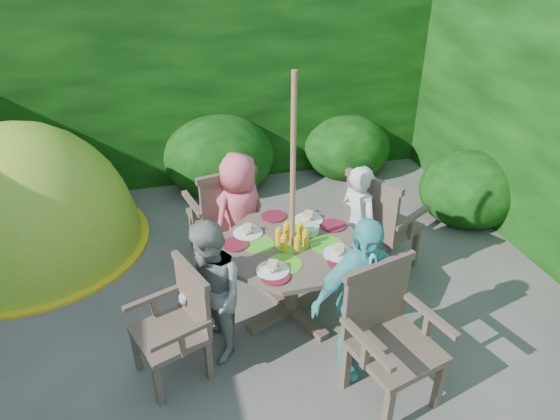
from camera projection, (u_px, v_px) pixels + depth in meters
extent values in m
plane|color=#4D4B45|center=(210.00, 386.00, 3.84)|extent=(60.00, 60.00, 0.00)
cube|color=black|center=(163.00, 84.00, 6.56)|extent=(9.00, 1.00, 2.50)
cylinder|color=#46372E|center=(291.00, 281.00, 4.40)|extent=(0.12, 0.12, 0.70)
cube|color=#46372E|center=(291.00, 309.00, 4.56)|extent=(0.89, 0.46, 0.06)
cube|color=#46372E|center=(291.00, 309.00, 4.56)|extent=(0.46, 0.89, 0.06)
cylinder|color=#46372E|center=(292.00, 246.00, 4.21)|extent=(1.67, 1.67, 0.04)
cylinder|color=#4AC321|center=(284.00, 264.00, 3.95)|extent=(0.29, 0.29, 0.00)
cylinder|color=#4AC321|center=(327.00, 245.00, 4.19)|extent=(0.29, 0.29, 0.00)
cylinder|color=#4AC321|center=(257.00, 243.00, 4.21)|extent=(0.29, 0.29, 0.00)
cylinder|color=#4AC321|center=(299.00, 226.00, 4.45)|extent=(0.29, 0.29, 0.00)
cylinder|color=#4AC321|center=(292.00, 244.00, 4.20)|extent=(0.29, 0.29, 0.00)
cylinder|color=white|center=(308.00, 220.00, 4.52)|extent=(0.26, 0.26, 0.01)
cylinder|color=white|center=(248.00, 233.00, 4.33)|extent=(0.26, 0.26, 0.01)
cylinder|color=white|center=(273.00, 270.00, 3.87)|extent=(0.26, 0.26, 0.01)
cylinder|color=white|center=(339.00, 254.00, 4.06)|extent=(0.26, 0.26, 0.01)
cylinder|color=red|center=(333.00, 225.00, 4.45)|extent=(0.23, 0.23, 0.01)
cylinder|color=red|center=(274.00, 216.00, 4.58)|extent=(0.23, 0.23, 0.01)
cylinder|color=red|center=(236.00, 244.00, 4.19)|extent=(0.23, 0.23, 0.01)
cylinder|color=red|center=(276.00, 276.00, 3.80)|extent=(0.23, 0.23, 0.01)
cylinder|color=red|center=(342.00, 262.00, 3.96)|extent=(0.23, 0.23, 0.01)
cylinder|color=green|center=(309.00, 229.00, 4.34)|extent=(0.19, 0.19, 0.06)
cylinder|color=#955D3B|center=(292.00, 207.00, 4.02)|extent=(0.06, 0.06, 2.20)
cube|color=#46372E|center=(384.00, 226.00, 4.96)|extent=(0.77, 0.77, 0.06)
cube|color=#46372E|center=(415.00, 246.00, 5.08)|extent=(0.08, 0.08, 0.46)
cube|color=#46372E|center=(376.00, 228.00, 5.37)|extent=(0.08, 0.08, 0.46)
cube|color=#46372E|center=(388.00, 266.00, 4.78)|extent=(0.08, 0.08, 0.46)
cube|color=#46372E|center=(348.00, 246.00, 5.08)|extent=(0.08, 0.08, 0.46)
cube|color=#46372E|center=(371.00, 209.00, 4.64)|extent=(0.33, 0.52, 0.55)
cube|color=#46372E|center=(412.00, 217.00, 4.67)|extent=(0.51, 0.33, 0.04)
cube|color=#46372E|center=(363.00, 197.00, 5.02)|extent=(0.51, 0.33, 0.04)
cube|color=#46372E|center=(169.00, 335.00, 3.75)|extent=(0.62, 0.63, 0.05)
cube|color=#46372E|center=(136.00, 350.00, 3.89)|extent=(0.06, 0.06, 0.40)
cube|color=#46372E|center=(158.00, 384.00, 3.60)|extent=(0.06, 0.06, 0.40)
cube|color=#46372E|center=(184.00, 328.00, 4.10)|extent=(0.06, 0.06, 0.40)
cube|color=#46372E|center=(209.00, 359.00, 3.81)|extent=(0.06, 0.06, 0.40)
cube|color=#46372E|center=(193.00, 297.00, 3.73)|extent=(0.21, 0.47, 0.47)
cube|color=#46372E|center=(153.00, 298.00, 3.83)|extent=(0.46, 0.21, 0.04)
cube|color=#46372E|center=(181.00, 335.00, 3.48)|extent=(0.46, 0.21, 0.04)
cube|color=#46372E|center=(220.00, 216.00, 5.15)|extent=(0.67, 0.65, 0.05)
cube|color=#46372E|center=(234.00, 219.00, 5.55)|extent=(0.06, 0.06, 0.45)
cube|color=#46372E|center=(193.00, 230.00, 5.36)|extent=(0.06, 0.06, 0.45)
cube|color=#46372E|center=(252.00, 240.00, 5.18)|extent=(0.06, 0.06, 0.45)
cube|color=#46372E|center=(208.00, 252.00, 4.99)|extent=(0.06, 0.06, 0.45)
cube|color=#46372E|center=(228.00, 202.00, 4.81)|extent=(0.56, 0.17, 0.54)
cube|color=#46372E|center=(244.00, 191.00, 5.15)|extent=(0.17, 0.54, 0.04)
cube|color=#46372E|center=(193.00, 204.00, 4.93)|extent=(0.17, 0.54, 0.04)
cube|color=#46372E|center=(395.00, 351.00, 3.53)|extent=(0.68, 0.67, 0.05)
cube|color=#46372E|center=(388.00, 412.00, 3.37)|extent=(0.07, 0.07, 0.45)
cube|color=#46372E|center=(439.00, 384.00, 3.57)|extent=(0.07, 0.07, 0.45)
cube|color=#46372E|center=(346.00, 365.00, 3.72)|extent=(0.07, 0.07, 0.45)
cube|color=#46372E|center=(395.00, 342.00, 3.93)|extent=(0.07, 0.07, 0.45)
cube|color=#46372E|center=(376.00, 298.00, 3.58)|extent=(0.55, 0.19, 0.54)
cube|color=#46372E|center=(367.00, 343.00, 3.30)|extent=(0.19, 0.53, 0.04)
cube|color=#46372E|center=(429.00, 314.00, 3.54)|extent=(0.19, 0.53, 0.04)
imported|color=silver|center=(358.00, 226.00, 4.68)|extent=(0.44, 0.53, 1.24)
imported|color=gray|center=(211.00, 294.00, 3.85)|extent=(0.59, 0.68, 1.22)
imported|color=#E45E70|center=(240.00, 216.00, 4.80)|extent=(0.75, 0.68, 1.28)
imported|color=#55C6C7|center=(359.00, 299.00, 3.68)|extent=(0.84, 0.47, 1.36)
ellipsoid|color=#9EB522|center=(37.00, 246.00, 5.50)|extent=(2.45, 2.45, 2.78)
ellipsoid|color=black|center=(31.00, 288.00, 4.86)|extent=(0.81, 0.47, 0.96)
cylinder|color=yellow|center=(36.00, 244.00, 5.49)|extent=(2.43, 2.43, 0.03)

